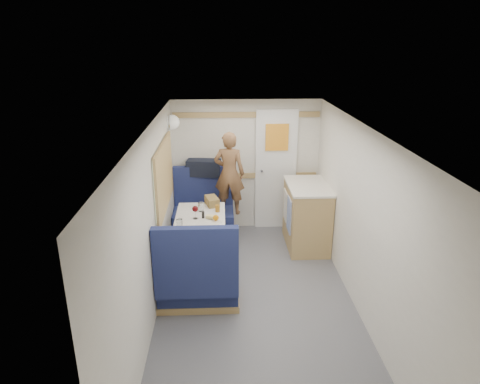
{
  "coord_description": "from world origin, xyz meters",
  "views": [
    {
      "loc": [
        -0.37,
        -3.98,
        2.83
      ],
      "look_at": [
        -0.15,
        0.9,
        1.07
      ],
      "focal_mm": 32.0,
      "sensor_mm": 36.0,
      "label": 1
    }
  ],
  "objects_px": {
    "bench_far": "(204,219)",
    "bench_near": "(198,281)",
    "person": "(229,173)",
    "dome_light": "(172,122)",
    "beer_glass": "(217,208)",
    "tray": "(206,226)",
    "pepper_grinder": "(203,215)",
    "tumbler_left": "(180,224)",
    "tumbler_right": "(201,207)",
    "duffel_bag": "(204,168)",
    "cheese_block": "(210,217)",
    "wine_glass": "(195,209)",
    "orange_fruit": "(216,218)",
    "dinette_table": "(201,227)",
    "galley_counter": "(306,215)",
    "bread_loaf": "(212,201)"
  },
  "relations": [
    {
      "from": "bench_far",
      "to": "bench_near",
      "type": "height_order",
      "value": "same"
    },
    {
      "from": "dome_light",
      "to": "person",
      "type": "xyz_separation_m",
      "value": [
        0.77,
        -0.11,
        -0.71
      ]
    },
    {
      "from": "pepper_grinder",
      "to": "orange_fruit",
      "type": "bearing_deg",
      "value": -38.19
    },
    {
      "from": "duffel_bag",
      "to": "pepper_grinder",
      "type": "relative_size",
      "value": 5.67
    },
    {
      "from": "duffel_bag",
      "to": "tumbler_right",
      "type": "distance_m",
      "value": 1.0
    },
    {
      "from": "cheese_block",
      "to": "duffel_bag",
      "type": "bearing_deg",
      "value": 95.48
    },
    {
      "from": "bench_far",
      "to": "beer_glass",
      "type": "relative_size",
      "value": 11.32
    },
    {
      "from": "dome_light",
      "to": "wine_glass",
      "type": "distance_m",
      "value": 1.35
    },
    {
      "from": "tumbler_left",
      "to": "tumbler_right",
      "type": "relative_size",
      "value": 1.04
    },
    {
      "from": "dome_light",
      "to": "tumbler_left",
      "type": "relative_size",
      "value": 1.71
    },
    {
      "from": "person",
      "to": "cheese_block",
      "type": "bearing_deg",
      "value": 84.35
    },
    {
      "from": "bench_far",
      "to": "dome_light",
      "type": "relative_size",
      "value": 5.25
    },
    {
      "from": "duffel_bag",
      "to": "pepper_grinder",
      "type": "bearing_deg",
      "value": -80.54
    },
    {
      "from": "person",
      "to": "bench_near",
      "type": "bearing_deg",
      "value": 87.15
    },
    {
      "from": "bench_near",
      "to": "pepper_grinder",
      "type": "relative_size",
      "value": 12.06
    },
    {
      "from": "tumbler_right",
      "to": "dome_light",
      "type": "bearing_deg",
      "value": 119.45
    },
    {
      "from": "orange_fruit",
      "to": "beer_glass",
      "type": "xyz_separation_m",
      "value": [
        0.02,
        0.32,
        -0.01
      ]
    },
    {
      "from": "galley_counter",
      "to": "wine_glass",
      "type": "bearing_deg",
      "value": -157.19
    },
    {
      "from": "pepper_grinder",
      "to": "dinette_table",
      "type": "bearing_deg",
      "value": 117.35
    },
    {
      "from": "tumbler_left",
      "to": "bench_far",
      "type": "bearing_deg",
      "value": 79.71
    },
    {
      "from": "tray",
      "to": "pepper_grinder",
      "type": "distance_m",
      "value": 0.28
    },
    {
      "from": "tumbler_left",
      "to": "wine_glass",
      "type": "bearing_deg",
      "value": 59.19
    },
    {
      "from": "tumbler_right",
      "to": "bread_loaf",
      "type": "relative_size",
      "value": 0.43
    },
    {
      "from": "bench_far",
      "to": "pepper_grinder",
      "type": "bearing_deg",
      "value": -87.61
    },
    {
      "from": "tray",
      "to": "dome_light",
      "type": "bearing_deg",
      "value": 111.41
    },
    {
      "from": "person",
      "to": "tray",
      "type": "distance_m",
      "value": 1.17
    },
    {
      "from": "person",
      "to": "cheese_block",
      "type": "relative_size",
      "value": 11.3
    },
    {
      "from": "dinette_table",
      "to": "pepper_grinder",
      "type": "relative_size",
      "value": 10.57
    },
    {
      "from": "orange_fruit",
      "to": "tumbler_left",
      "type": "bearing_deg",
      "value": -157.8
    },
    {
      "from": "tumbler_right",
      "to": "dinette_table",
      "type": "bearing_deg",
      "value": -91.05
    },
    {
      "from": "bench_near",
      "to": "cheese_block",
      "type": "relative_size",
      "value": 10.0
    },
    {
      "from": "duffel_bag",
      "to": "tumbler_left",
      "type": "distance_m",
      "value": 1.53
    },
    {
      "from": "dinette_table",
      "to": "galley_counter",
      "type": "distance_m",
      "value": 1.57
    },
    {
      "from": "dinette_table",
      "to": "tumbler_right",
      "type": "distance_m",
      "value": 0.26
    },
    {
      "from": "bench_far",
      "to": "wine_glass",
      "type": "height_order",
      "value": "bench_far"
    },
    {
      "from": "bench_near",
      "to": "dome_light",
      "type": "xyz_separation_m",
      "value": [
        -0.39,
        1.71,
        1.45
      ]
    },
    {
      "from": "dome_light",
      "to": "orange_fruit",
      "type": "relative_size",
      "value": 2.77
    },
    {
      "from": "cheese_block",
      "to": "tumbler_left",
      "type": "xyz_separation_m",
      "value": [
        -0.36,
        -0.25,
        0.02
      ]
    },
    {
      "from": "dinette_table",
      "to": "dome_light",
      "type": "distance_m",
      "value": 1.51
    },
    {
      "from": "tumbler_right",
      "to": "orange_fruit",
      "type": "bearing_deg",
      "value": -61.12
    },
    {
      "from": "duffel_bag",
      "to": "orange_fruit",
      "type": "distance_m",
      "value": 1.36
    },
    {
      "from": "bench_near",
      "to": "tray",
      "type": "distance_m",
      "value": 0.68
    },
    {
      "from": "tumbler_left",
      "to": "pepper_grinder",
      "type": "relative_size",
      "value": 1.34
    },
    {
      "from": "tray",
      "to": "orange_fruit",
      "type": "bearing_deg",
      "value": 50.17
    },
    {
      "from": "duffel_bag",
      "to": "cheese_block",
      "type": "xyz_separation_m",
      "value": [
        0.12,
        -1.25,
        -0.26
      ]
    },
    {
      "from": "duffel_bag",
      "to": "beer_glass",
      "type": "bearing_deg",
      "value": -70.27
    },
    {
      "from": "dinette_table",
      "to": "orange_fruit",
      "type": "relative_size",
      "value": 12.76
    },
    {
      "from": "tumbler_left",
      "to": "pepper_grinder",
      "type": "height_order",
      "value": "tumbler_left"
    },
    {
      "from": "dome_light",
      "to": "beer_glass",
      "type": "relative_size",
      "value": 2.16
    },
    {
      "from": "bench_far",
      "to": "cheese_block",
      "type": "xyz_separation_m",
      "value": [
        0.13,
        -0.99,
        0.46
      ]
    }
  ]
}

